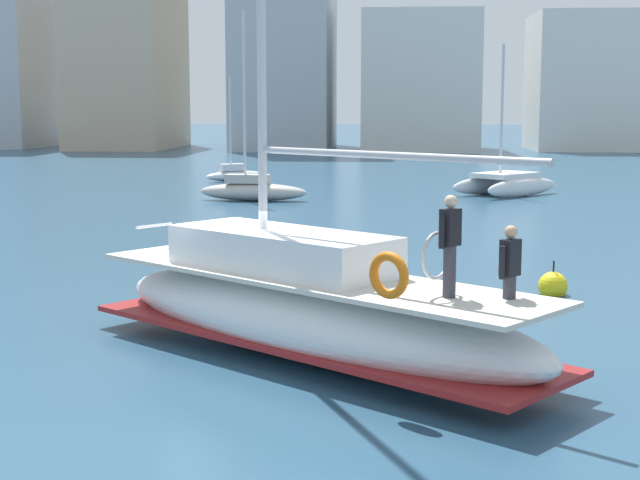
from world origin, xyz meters
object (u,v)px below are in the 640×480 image
(main_sailboat, at_px, (308,306))
(mooring_buoy, at_px, (553,286))
(moored_sloop_far, at_px, (505,183))
(moored_catamaran, at_px, (252,188))
(moored_sloop_near, at_px, (235,173))

(main_sailboat, height_order, mooring_buoy, main_sailboat)
(moored_sloop_far, bearing_deg, mooring_buoy, -94.24)
(moored_catamaran, bearing_deg, moored_sloop_far, 17.22)
(moored_sloop_near, xyz_separation_m, moored_sloop_far, (14.66, -7.58, 0.16))
(moored_sloop_near, bearing_deg, main_sailboat, -78.79)
(main_sailboat, bearing_deg, moored_sloop_near, 101.21)
(main_sailboat, xyz_separation_m, mooring_buoy, (5.22, 5.90, -0.70))
(moored_catamaran, distance_m, mooring_buoy, 23.47)
(main_sailboat, relative_size, moored_catamaran, 1.46)
(moored_sloop_far, bearing_deg, main_sailboat, -102.93)
(moored_sloop_near, xyz_separation_m, moored_catamaran, (2.68, -11.29, 0.12))
(main_sailboat, xyz_separation_m, moored_sloop_near, (-7.60, 38.35, -0.45))
(moored_sloop_far, height_order, mooring_buoy, moored_sloop_far)
(moored_sloop_near, distance_m, moored_catamaran, 11.61)
(moored_sloop_far, relative_size, mooring_buoy, 7.76)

